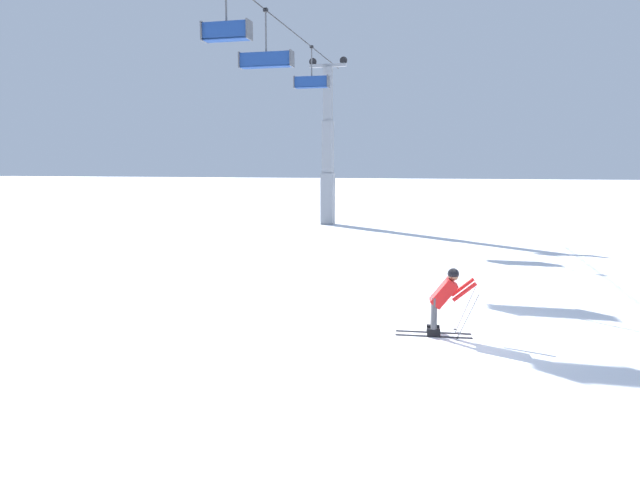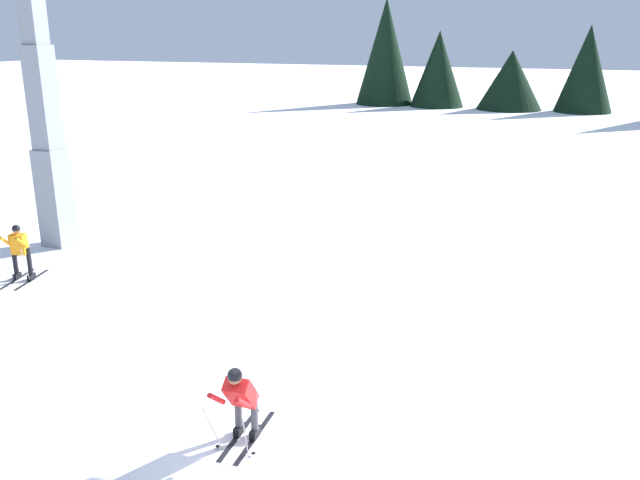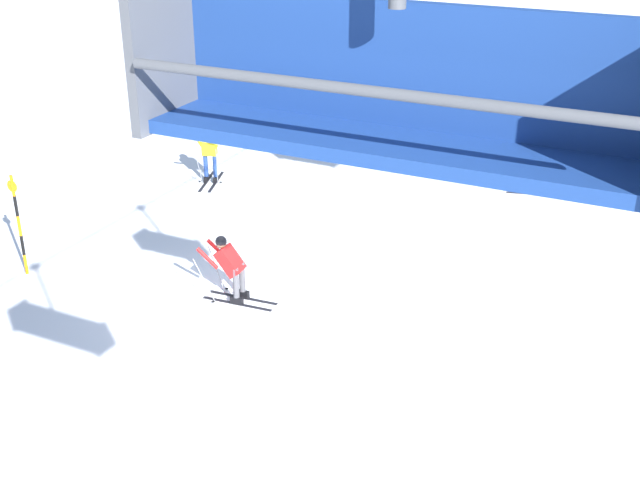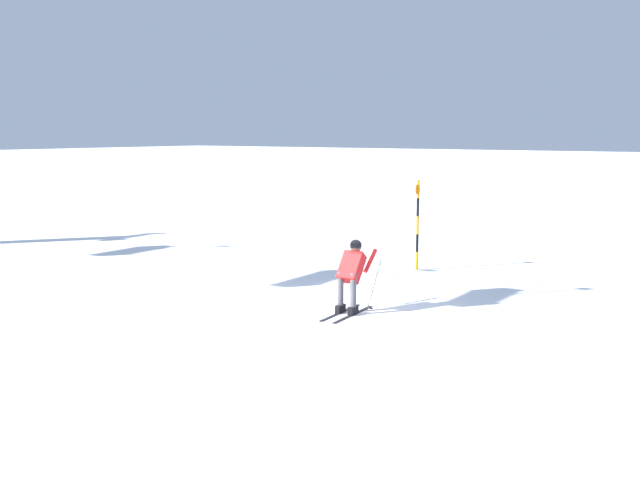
% 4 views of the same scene
% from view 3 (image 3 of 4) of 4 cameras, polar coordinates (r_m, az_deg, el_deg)
% --- Properties ---
extents(ground_plane, '(260.00, 260.00, 0.00)m').
position_cam_3_polar(ground_plane, '(17.58, -6.04, -4.86)').
color(ground_plane, white).
extents(skier_carving_main, '(0.74, 1.77, 1.65)m').
position_cam_3_polar(skier_carving_main, '(17.58, -6.34, -1.66)').
color(skier_carving_main, black).
rests_on(skier_carving_main, ground_plane).
extents(chairlift_seat_fourth, '(0.61, 2.22, 2.31)m').
position_cam_3_polar(chairlift_seat_fourth, '(3.37, 5.66, 11.50)').
color(chairlift_seat_fourth, black).
extents(trail_marker_pole, '(0.07, 0.28, 2.43)m').
position_cam_3_polar(trail_marker_pole, '(19.63, -20.33, 1.17)').
color(trail_marker_pole, orange).
rests_on(trail_marker_pole, ground_plane).
extents(skier_distant_uphill, '(0.90, 1.72, 1.64)m').
position_cam_3_polar(skier_distant_uphill, '(24.21, 14.96, 5.32)').
color(skier_distant_uphill, black).
rests_on(skier_distant_uphill, ground_plane).
extents(skier_distant_downhill, '(1.77, 0.94, 1.82)m').
position_cam_3_polar(skier_distant_downhill, '(24.32, -7.76, 6.36)').
color(skier_distant_downhill, black).
rests_on(skier_distant_downhill, ground_plane).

